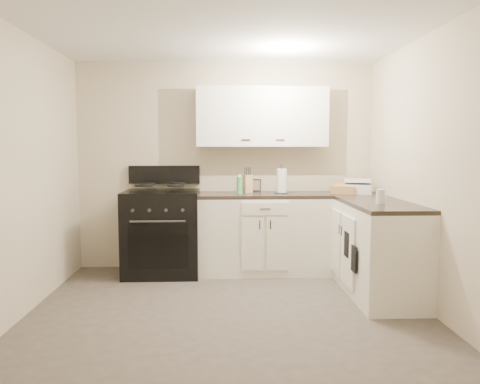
{
  "coord_description": "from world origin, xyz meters",
  "views": [
    {
      "loc": [
        -0.07,
        -3.96,
        1.47
      ],
      "look_at": [
        0.13,
        0.85,
        1.02
      ],
      "focal_mm": 35.0,
      "sensor_mm": 36.0,
      "label": 1
    }
  ],
  "objects_px": {
    "countertop_grill": "(358,189)",
    "paper_towel": "(282,181)",
    "knife_block": "(247,184)",
    "stove": "(162,235)",
    "wicker_basket": "(343,190)"
  },
  "relations": [
    {
      "from": "stove",
      "to": "knife_block",
      "type": "bearing_deg",
      "value": 6.33
    },
    {
      "from": "stove",
      "to": "paper_towel",
      "type": "relative_size",
      "value": 3.58
    },
    {
      "from": "paper_towel",
      "to": "countertop_grill",
      "type": "height_order",
      "value": "paper_towel"
    },
    {
      "from": "paper_towel",
      "to": "countertop_grill",
      "type": "xyz_separation_m",
      "value": [
        0.9,
        -0.07,
        -0.09
      ]
    },
    {
      "from": "stove",
      "to": "countertop_grill",
      "type": "bearing_deg",
      "value": -0.62
    },
    {
      "from": "knife_block",
      "to": "countertop_grill",
      "type": "relative_size",
      "value": 0.71
    },
    {
      "from": "stove",
      "to": "knife_block",
      "type": "xyz_separation_m",
      "value": [
        1.01,
        0.11,
        0.59
      ]
    },
    {
      "from": "wicker_basket",
      "to": "paper_towel",
      "type": "bearing_deg",
      "value": 173.29
    },
    {
      "from": "knife_block",
      "to": "paper_towel",
      "type": "height_order",
      "value": "paper_towel"
    },
    {
      "from": "countertop_grill",
      "to": "knife_block",
      "type": "bearing_deg",
      "value": -168.9
    },
    {
      "from": "stove",
      "to": "countertop_grill",
      "type": "height_order",
      "value": "countertop_grill"
    },
    {
      "from": "countertop_grill",
      "to": "paper_towel",
      "type": "bearing_deg",
      "value": -167.16
    },
    {
      "from": "knife_block",
      "to": "wicker_basket",
      "type": "xyz_separation_m",
      "value": [
        1.12,
        -0.15,
        -0.06
      ]
    },
    {
      "from": "stove",
      "to": "paper_towel",
      "type": "bearing_deg",
      "value": 1.71
    },
    {
      "from": "knife_block",
      "to": "countertop_grill",
      "type": "xyz_separation_m",
      "value": [
        1.3,
        -0.14,
        -0.05
      ]
    }
  ]
}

